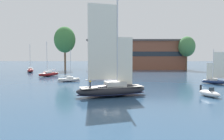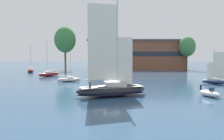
# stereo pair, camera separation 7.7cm
# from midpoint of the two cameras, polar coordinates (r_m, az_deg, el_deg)

# --- Properties ---
(ground_plane) EXTENTS (400.00, 400.00, 0.00)m
(ground_plane) POSITION_cam_midpoint_polar(r_m,az_deg,el_deg) (35.18, -0.13, -6.87)
(ground_plane) COLOR #2D4C6B
(waterfront_building) EXTENTS (45.09, 13.31, 13.59)m
(waterfront_building) POSITION_cam_midpoint_polar(r_m,az_deg,el_deg) (103.30, 6.27, 4.05)
(waterfront_building) COLOR brown
(waterfront_building) RESTS_ON ground
(tree_shore_left) EXTENTS (7.09, 7.09, 14.60)m
(tree_shore_left) POSITION_cam_midpoint_polar(r_m,az_deg,el_deg) (100.18, 18.93, 5.80)
(tree_shore_left) COLOR brown
(tree_shore_left) RESTS_ON ground
(tree_shore_center) EXTENTS (9.12, 9.12, 18.76)m
(tree_shore_center) POSITION_cam_midpoint_polar(r_m,az_deg,el_deg) (96.98, -12.25, 7.72)
(tree_shore_center) COLOR brown
(tree_shore_center) RESTS_ON ground
(sailboat_main) EXTENTS (12.01, 6.70, 15.89)m
(sailboat_main) POSITION_cam_midpoint_polar(r_m,az_deg,el_deg) (34.97, -0.09, -4.89)
(sailboat_main) COLOR #232328
(sailboat_main) RESTS_ON ground
(sailboat_moored_near_marina) EXTENTS (5.97, 7.70, 10.65)m
(sailboat_moored_near_marina) POSITION_cam_midpoint_polar(r_m,az_deg,el_deg) (70.54, -16.23, -0.99)
(sailboat_moored_near_marina) COLOR maroon
(sailboat_moored_near_marina) RESTS_ON ground
(sailboat_moored_mid_channel) EXTENTS (5.86, 4.21, 7.99)m
(sailboat_moored_mid_channel) POSITION_cam_midpoint_polar(r_m,az_deg,el_deg) (55.33, 25.26, -2.56)
(sailboat_moored_mid_channel) COLOR navy
(sailboat_moored_mid_channel) RESTS_ON ground
(sailboat_moored_far_slip) EXTENTS (4.59, 8.20, 10.87)m
(sailboat_moored_far_slip) POSITION_cam_midpoint_polar(r_m,az_deg,el_deg) (90.35, -20.58, -0.03)
(sailboat_moored_far_slip) COLOR maroon
(sailboat_moored_far_slip) RESTS_ON ground
(sailboat_moored_outer_mooring) EXTENTS (5.96, 3.43, 7.93)m
(sailboat_moored_outer_mooring) POSITION_cam_midpoint_polar(r_m,az_deg,el_deg) (55.19, -11.22, -2.43)
(sailboat_moored_outer_mooring) COLOR silver
(sailboat_moored_outer_mooring) RESTS_ON ground
(motor_tender) EXTENTS (2.95, 4.53, 1.62)m
(motor_tender) POSITION_cam_midpoint_polar(r_m,az_deg,el_deg) (38.12, 24.03, -5.57)
(motor_tender) COLOR silver
(motor_tender) RESTS_ON ground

